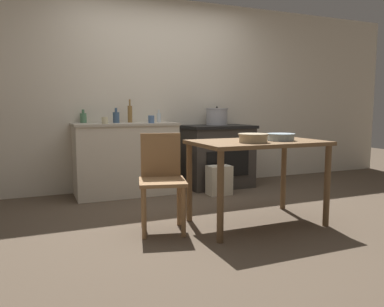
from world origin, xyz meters
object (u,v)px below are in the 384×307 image
Objects in this scene: bottle_left at (159,117)px; bottle_center_left at (130,114)px; chair at (162,178)px; flour_sack at (219,180)px; work_table at (257,152)px; mixing_bowl_small at (253,138)px; bottle_far_left at (116,117)px; cup_center_right at (105,120)px; bottle_mid_left at (83,118)px; mixing_bowl_large at (281,137)px; stove at (217,156)px; stock_pot at (217,116)px; cup_center at (151,119)px.

bottle_center_left is (-0.37, 0.06, 0.05)m from bottle_left.
flour_sack is at bearing 57.23° from chair.
work_table is 4.04× the size of bottle_center_left.
mixing_bowl_small reaches higher than work_table.
bottle_far_left is 0.29m from cup_center_right.
bottle_mid_left is 0.58m from bottle_center_left.
bottle_far_left is at bearing -177.65° from bottle_left.
bottle_left is at bearing 2.35° from bottle_far_left.
bottle_left reaches higher than mixing_bowl_large.
bottle_left is at bearing 102.05° from work_table.
work_table is 4.50× the size of mixing_bowl_small.
cup_center_right is (-0.38, -0.31, -0.07)m from bottle_center_left.
stock_pot is (0.03, 0.07, 0.54)m from stove.
chair is 2.11m from stock_pot.
mixing_bowl_large is 1.61× the size of bottle_left.
work_table is 1.31m from flour_sack.
mixing_bowl_small is at bearing -107.50° from stove.
bottle_center_left is at bearing 146.78° from flour_sack.
bottle_far_left reaches higher than chair.
cup_center_right is (-1.56, -0.15, 0.51)m from stove.
bottle_left reaches higher than cup_center.
bottle_far_left is at bearing 154.74° from flour_sack.
work_table is 2.34m from bottle_mid_left.
bottle_mid_left is (-1.32, 1.91, 0.29)m from work_table.
mixing_bowl_large is 2.08m from cup_center_right.
stove is 3.13× the size of bottle_center_left.
cup_center reaches higher than stove.
cup_center is (-0.79, 0.30, 0.76)m from flour_sack.
mixing_bowl_large is at bearing -63.45° from bottle_center_left.
mixing_bowl_small is 1.94m from bottle_left.
bottle_mid_left is at bearing 172.20° from stove.
cup_center is at bearing -60.96° from bottle_center_left.
stock_pot is 1.84m from mixing_bowl_large.
cup_center_right is at bearing -174.52° from stove.
cup_center_right is at bearing 126.50° from work_table.
stove is 0.55m from stock_pot.
mixing_bowl_large is 2.81× the size of cup_center.
bottle_center_left is at bearing 172.14° from stove.
work_table is 1.91m from cup_center_right.
work_table is 3.89× the size of stock_pot.
stock_pot is (0.46, 1.74, 0.29)m from work_table.
cup_center_right reaches higher than stove.
stove reaches higher than flour_sack.
stove is at bearing -7.86° from bottle_center_left.
chair is at bearing -103.20° from cup_center.
cup_center is (-0.42, 1.65, 0.12)m from mixing_bowl_small.
bottle_mid_left reaches higher than cup_center_right.
bottle_center_left is at bearing 112.18° from work_table.
bottle_mid_left is at bearing 171.62° from bottle_left.
stock_pot is at bearing 13.11° from cup_center.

